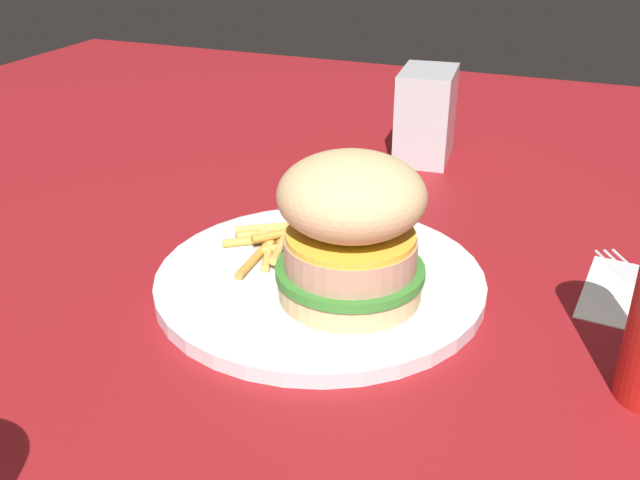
{
  "coord_description": "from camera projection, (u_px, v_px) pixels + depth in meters",
  "views": [
    {
      "loc": [
        -0.21,
        0.44,
        0.29
      ],
      "look_at": [
        -0.02,
        -0.02,
        0.04
      ],
      "focal_mm": 39.99,
      "sensor_mm": 36.0,
      "label": 1
    }
  ],
  "objects": [
    {
      "name": "ground_plane",
      "position": [
        285.0,
        295.0,
        0.56
      ],
      "size": [
        1.6,
        1.6,
        0.0
      ],
      "primitive_type": "plane",
      "color": "maroon"
    },
    {
      "name": "plate",
      "position": [
        320.0,
        280.0,
        0.57
      ],
      "size": [
        0.26,
        0.26,
        0.01
      ],
      "primitive_type": "cylinder",
      "color": "silver",
      "rests_on": "ground_plane"
    },
    {
      "name": "sandwich",
      "position": [
        349.0,
        230.0,
        0.51
      ],
      "size": [
        0.11,
        0.11,
        0.11
      ],
      "color": "tan",
      "rests_on": "plate"
    },
    {
      "name": "fries_pile",
      "position": [
        279.0,
        240.0,
        0.61
      ],
      "size": [
        0.1,
        0.12,
        0.01
      ],
      "color": "gold",
      "rests_on": "plate"
    },
    {
      "name": "napkin_dispenser",
      "position": [
        426.0,
        115.0,
        0.82
      ],
      "size": [
        0.07,
        0.1,
        0.1
      ],
      "primitive_type": "cube",
      "rotation": [
        0.0,
        0.0,
        4.81
      ],
      "color": "#B7BABF",
      "rests_on": "ground_plane"
    }
  ]
}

